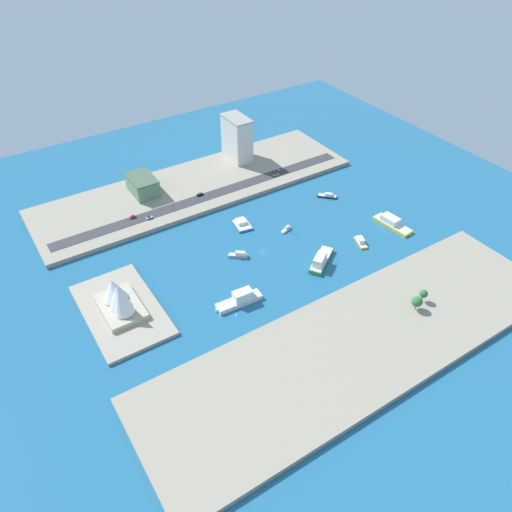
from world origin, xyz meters
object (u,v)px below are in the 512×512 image
object	(u,v)px
patrol_launch_navy	(327,196)
suv_black	(200,194)
sailboat_small_white	(286,229)
terminal_long_green	(143,185)
ferry_white_commuter	(240,299)
water_taxi_orange	(361,241)
sedan_silver	(281,169)
catamaran_blue	(242,224)
taxi_yellow_cab	(276,175)
pickup_red	(133,217)
hotel_broad_white	(237,138)
van_white	(149,217)
ferry_green_doubledeck	(321,260)
opera_landmark	(118,297)
traffic_light_waterfront	(174,207)
yacht_sleek_gray	(238,255)
ferry_yellow_fast	(392,223)

from	to	relation	value
patrol_launch_navy	suv_black	world-z (taller)	suv_black
sailboat_small_white	terminal_long_green	size ratio (longest dim) A/B	0.46
ferry_white_commuter	water_taxi_orange	size ratio (longest dim) A/B	2.05
water_taxi_orange	sedan_silver	world-z (taller)	sedan_silver
terminal_long_green	sedan_silver	xyz separation A→B (m)	(-27.38, -103.01, -5.48)
catamaran_blue	sailboat_small_white	xyz separation A→B (m)	(-20.75, -21.76, -0.27)
taxi_yellow_cab	pickup_red	world-z (taller)	pickup_red
sedan_silver	pickup_red	bearing A→B (deg)	89.53
hotel_broad_white	pickup_red	xyz separation A→B (m)	(-34.65, 104.12, -16.43)
catamaran_blue	sedan_silver	size ratio (longest dim) A/B	3.38
hotel_broad_white	van_white	xyz separation A→B (m)	(-41.55, 94.86, -16.43)
ferry_green_doubledeck	taxi_yellow_cab	size ratio (longest dim) A/B	5.23
catamaran_blue	hotel_broad_white	distance (m)	92.19
ferry_white_commuter	van_white	world-z (taller)	ferry_white_commuter
terminal_long_green	hotel_broad_white	bearing A→B (deg)	-84.44
catamaran_blue	water_taxi_orange	size ratio (longest dim) A/B	1.15
suv_black	sedan_silver	xyz separation A→B (m)	(-1.50, -70.25, -0.08)
ferry_green_doubledeck	opera_landmark	bearing A→B (deg)	77.02
sailboat_small_white	traffic_light_waterfront	bearing A→B (deg)	44.80
water_taxi_orange	terminal_long_green	world-z (taller)	terminal_long_green
terminal_long_green	suv_black	xyz separation A→B (m)	(-25.88, -32.76, -5.40)
patrol_launch_navy	pickup_red	distance (m)	139.62
hotel_broad_white	taxi_yellow_cab	bearing A→B (deg)	-166.08
suv_black	traffic_light_waterfront	world-z (taller)	traffic_light_waterfront
patrol_launch_navy	sedan_silver	distance (m)	47.34
catamaran_blue	sailboat_small_white	size ratio (longest dim) A/B	1.34
ferry_green_doubledeck	pickup_red	xyz separation A→B (m)	(104.24, 80.10, 1.18)
ferry_white_commuter	hotel_broad_white	xyz separation A→B (m)	(141.64, -83.56, 17.53)
ferry_green_doubledeck	van_white	bearing A→B (deg)	36.05
water_taxi_orange	sedan_silver	distance (m)	101.45
sailboat_small_white	patrol_launch_navy	bearing A→B (deg)	-70.50
yacht_sleek_gray	hotel_broad_white	distance (m)	125.17
opera_landmark	yacht_sleek_gray	bearing A→B (deg)	-86.09
yacht_sleek_gray	traffic_light_waterfront	size ratio (longest dim) A/B	1.81
hotel_broad_white	patrol_launch_navy	bearing A→B (deg)	-161.66
ferry_green_doubledeck	van_white	size ratio (longest dim) A/B	6.05
ferry_green_doubledeck	van_white	distance (m)	120.40
opera_landmark	ferry_white_commuter	bearing A→B (deg)	-117.14
ferry_white_commuter	traffic_light_waterfront	world-z (taller)	traffic_light_waterfront
pickup_red	opera_landmark	distance (m)	86.07
sailboat_small_white	taxi_yellow_cab	xyz separation A→B (m)	(58.99, -32.25, 2.87)
catamaran_blue	taxi_yellow_cab	size ratio (longest dim) A/B	3.17
sailboat_small_white	yacht_sleek_gray	bearing A→B (deg)	99.39
taxi_yellow_cab	ferry_yellow_fast	bearing A→B (deg)	-161.34
catamaran_blue	ferry_white_commuter	size ratio (longest dim) A/B	0.56
van_white	pickup_red	world-z (taller)	van_white
ferry_white_commuter	yacht_sleek_gray	size ratio (longest dim) A/B	2.45
catamaran_blue	water_taxi_orange	xyz separation A→B (m)	(-58.04, -54.37, 0.07)
suv_black	ferry_yellow_fast	bearing A→B (deg)	-136.63
patrol_launch_navy	sailboat_small_white	world-z (taller)	sailboat_small_white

